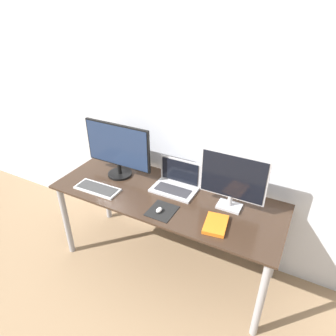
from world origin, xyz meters
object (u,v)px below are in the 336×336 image
object	(u,v)px
monitor_right	(233,179)
laptop	(176,182)
mouse	(159,210)
keyboard	(97,189)
monitor_left	(118,149)
book	(216,224)

from	to	relation	value
monitor_right	laptop	distance (m)	0.51
mouse	keyboard	bearing A→B (deg)	177.92
monitor_left	keyboard	xyz separation A→B (m)	(-0.03, -0.28, -0.25)
monitor_right	book	world-z (taller)	monitor_right
laptop	keyboard	world-z (taller)	laptop
monitor_left	mouse	xyz separation A→B (m)	(0.57, -0.30, -0.24)
monitor_left	mouse	size ratio (longest dim) A/B	10.29
laptop	monitor_right	bearing A→B (deg)	-5.43
monitor_right	book	bearing A→B (deg)	-94.04
keyboard	mouse	distance (m)	0.60
monitor_left	monitor_right	distance (m)	1.02
monitor_left	laptop	world-z (taller)	monitor_left
monitor_right	keyboard	xyz separation A→B (m)	(-1.04, -0.28, -0.24)
monitor_right	mouse	world-z (taller)	monitor_right
monitor_left	mouse	distance (m)	0.69
book	laptop	bearing A→B (deg)	146.88
keyboard	book	xyz separation A→B (m)	(1.03, 0.03, 0.00)
monitor_left	book	world-z (taller)	monitor_left
laptop	keyboard	size ratio (longest dim) A/B	0.95
laptop	book	xyz separation A→B (m)	(0.46, -0.30, -0.05)
laptop	mouse	xyz separation A→B (m)	(0.03, -0.35, -0.04)
mouse	book	world-z (taller)	mouse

